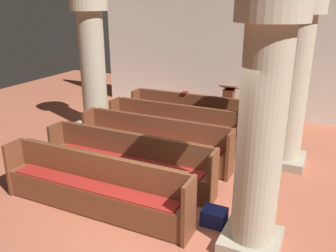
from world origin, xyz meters
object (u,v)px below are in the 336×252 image
object	(u,v)px
hymn_book	(185,92)
lectern	(228,107)
pillar_aisle_side	(292,83)
pillar_far_side	(93,63)
pillar_aisle_rear	(261,130)
kneeler_box_navy	(214,217)
pew_row_3	(128,159)
pew_row_0	(192,112)
pew_row_2	(154,139)
pew_row_1	(175,124)
pew_row_4	(93,184)

from	to	relation	value
hymn_book	lectern	bearing A→B (deg)	42.51
pillar_aisle_side	hymn_book	distance (m)	3.10
pillar_far_side	pillar_aisle_side	bearing A→B (deg)	-2.41
pillar_aisle_rear	kneeler_box_navy	xyz separation A→B (m)	(-0.63, 0.28, -1.59)
pew_row_3	pillar_aisle_side	xyz separation A→B (m)	(2.47, 2.13, 1.22)
kneeler_box_navy	lectern	bearing A→B (deg)	103.87
pew_row_0	pillar_far_side	xyz separation A→B (m)	(-2.42, -0.81, 1.22)
pew_row_0	pillar_aisle_side	distance (m)	2.94
pew_row_2	pillar_aisle_side	world-z (taller)	pillar_aisle_side
pew_row_3	kneeler_box_navy	size ratio (longest dim) A/B	9.20
pillar_aisle_side	pew_row_0	bearing A→B (deg)	157.60
pew_row_1	lectern	bearing A→B (deg)	72.33
lectern	hymn_book	world-z (taller)	lectern
pew_row_3	pew_row_2	bearing A→B (deg)	90.00
pew_row_2	pillar_far_side	distance (m)	3.00
pillar_far_side	hymn_book	xyz separation A→B (m)	(2.15, 1.00, -0.76)
pew_row_0	pew_row_3	world-z (taller)	same
pew_row_3	pew_row_4	size ratio (longest dim) A/B	1.00
pillar_far_side	kneeler_box_navy	distance (m)	5.39
pillar_aisle_side	kneeler_box_navy	xyz separation A→B (m)	(-0.63, -2.68, -1.59)
pew_row_1	pew_row_4	xyz separation A→B (m)	(0.00, -3.14, 0.00)
pew_row_1	pillar_far_side	distance (m)	2.72
pillar_aisle_side	kneeler_box_navy	size ratio (longest dim) A/B	9.13
pew_row_4	pillar_far_side	distance (m)	4.33
lectern	kneeler_box_navy	bearing A→B (deg)	-76.13
pew_row_3	pillar_far_side	world-z (taller)	pillar_far_side
pew_row_0	pew_row_2	world-z (taller)	same
pew_row_4	kneeler_box_navy	bearing A→B (deg)	15.04
pillar_far_side	pew_row_2	bearing A→B (deg)	-27.94
lectern	pew_row_2	bearing A→B (deg)	-102.01
pew_row_3	pew_row_4	world-z (taller)	same
pew_row_1	lectern	xyz separation A→B (m)	(0.67, 2.11, -0.05)
pillar_far_side	kneeler_box_navy	xyz separation A→B (m)	(4.27, -2.88, -1.59)
pillar_far_side	kneeler_box_navy	world-z (taller)	pillar_far_side
pew_row_1	hymn_book	size ratio (longest dim) A/B	16.98
pew_row_3	pew_row_4	bearing A→B (deg)	-90.00
pew_row_0	pew_row_3	xyz separation A→B (m)	(0.00, -3.14, 0.00)
pew_row_2	pew_row_4	distance (m)	2.10
pew_row_3	pew_row_0	bearing A→B (deg)	90.00
pew_row_4	pew_row_3	bearing A→B (deg)	90.00
pillar_far_side	pillar_aisle_rear	bearing A→B (deg)	-32.90
pew_row_3	kneeler_box_navy	bearing A→B (deg)	-16.67
lectern	pillar_aisle_side	bearing A→B (deg)	-49.07
pillar_far_side	hymn_book	bearing A→B (deg)	25.06
pew_row_2	pillar_aisle_rear	world-z (taller)	pillar_aisle_rear
pew_row_4	pillar_aisle_side	world-z (taller)	pillar_aisle_side
pew_row_4	pillar_aisle_side	distance (m)	4.20
pew_row_0	pew_row_1	xyz separation A→B (m)	(0.00, -1.05, 0.00)
pillar_aisle_rear	pew_row_3	bearing A→B (deg)	161.37
pew_row_3	pew_row_4	xyz separation A→B (m)	(0.00, -1.05, 0.00)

